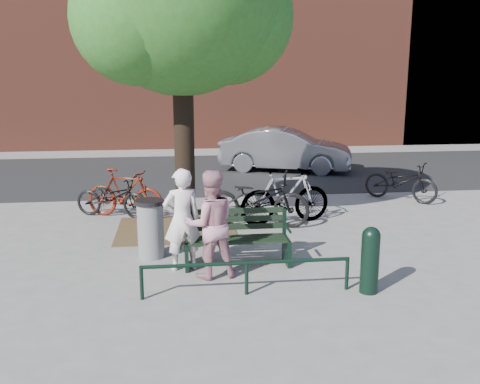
{
  "coord_description": "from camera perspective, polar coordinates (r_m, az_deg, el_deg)",
  "views": [
    {
      "loc": [
        -0.97,
        -8.4,
        3.16
      ],
      "look_at": [
        0.17,
        1.0,
        1.03
      ],
      "focal_mm": 40.0,
      "sensor_mm": 36.0,
      "label": 1
    }
  ],
  "objects": [
    {
      "name": "person_left",
      "position": [
        8.67,
        -6.2,
        -2.94
      ],
      "size": [
        0.68,
        0.52,
        1.68
      ],
      "primitive_type": "imported",
      "rotation": [
        0.0,
        0.0,
        3.35
      ],
      "color": "white",
      "rests_on": "ground"
    },
    {
      "name": "road",
      "position": [
        17.22,
        -3.57,
        2.11
      ],
      "size": [
        40.0,
        7.0,
        0.01
      ],
      "primitive_type": "cube",
      "color": "black",
      "rests_on": "ground"
    },
    {
      "name": "ground",
      "position": [
        9.03,
        -0.31,
        -7.82
      ],
      "size": [
        90.0,
        90.0,
        0.0
      ],
      "primitive_type": "plane",
      "color": "gray",
      "rests_on": "ground"
    },
    {
      "name": "dirt_pit",
      "position": [
        11.06,
        -6.8,
        -3.97
      ],
      "size": [
        2.4,
        2.0,
        0.02
      ],
      "primitive_type": "cube",
      "color": "brown",
      "rests_on": "ground"
    },
    {
      "name": "bicycle_a",
      "position": [
        12.17,
        -13.5,
        -0.53
      ],
      "size": [
        1.83,
        1.18,
        0.91
      ],
      "primitive_type": "imported",
      "rotation": [
        0.0,
        0.0,
        1.2
      ],
      "color": "black",
      "rests_on": "ground"
    },
    {
      "name": "bicycle_e",
      "position": [
        13.95,
        16.77,
        1.1
      ],
      "size": [
        1.8,
        1.76,
        0.98
      ],
      "primitive_type": "imported",
      "rotation": [
        0.0,
        0.0,
        0.8
      ],
      "color": "black",
      "rests_on": "ground"
    },
    {
      "name": "bollard",
      "position": [
        8.02,
        13.71,
        -6.82
      ],
      "size": [
        0.27,
        0.27,
        1.0
      ],
      "color": "black",
      "rests_on": "ground"
    },
    {
      "name": "person_right",
      "position": [
        8.31,
        -3.19,
        -3.47
      ],
      "size": [
        0.92,
        0.77,
        1.71
      ],
      "primitive_type": "imported",
      "rotation": [
        0.0,
        0.0,
        3.3
      ],
      "color": "#B87E89",
      "rests_on": "ground"
    },
    {
      "name": "bicycle_c",
      "position": [
        11.1,
        1.77,
        -0.78
      ],
      "size": [
        2.33,
        1.33,
        1.16
      ],
      "primitive_type": "imported",
      "rotation": [
        0.0,
        0.0,
        1.3
      ],
      "color": "black",
      "rests_on": "ground"
    },
    {
      "name": "guard_railing",
      "position": [
        7.77,
        0.72,
        -8.11
      ],
      "size": [
        3.06,
        0.06,
        0.51
      ],
      "color": "black",
      "rests_on": "ground"
    },
    {
      "name": "parked_car",
      "position": [
        17.44,
        4.9,
        4.51
      ],
      "size": [
        4.47,
        2.77,
        1.39
      ],
      "primitive_type": "imported",
      "rotation": [
        0.0,
        0.0,
        1.24
      ],
      "color": "gray",
      "rests_on": "ground"
    },
    {
      "name": "bicycle_d",
      "position": [
        11.32,
        4.85,
        -0.43
      ],
      "size": [
        2.07,
        0.93,
        1.2
      ],
      "primitive_type": "imported",
      "rotation": [
        0.0,
        0.0,
        1.76
      ],
      "color": "gray",
      "rests_on": "ground"
    },
    {
      "name": "litter_bin",
      "position": [
        9.39,
        -9.52,
        -3.85
      ],
      "size": [
        0.5,
        0.5,
        1.02
      ],
      "color": "gray",
      "rests_on": "ground"
    },
    {
      "name": "street_tree",
      "position": [
        10.67,
        -6.0,
        19.39
      ],
      "size": [
        4.2,
        3.8,
        6.5
      ],
      "color": "black",
      "rests_on": "ground"
    },
    {
      "name": "bicycle_b",
      "position": [
        12.05,
        -12.19,
        -0.14
      ],
      "size": [
        1.88,
        1.15,
        1.1
      ],
      "primitive_type": "imported",
      "rotation": [
        0.0,
        0.0,
        1.19
      ],
      "color": "#54160C",
      "rests_on": "ground"
    },
    {
      "name": "park_bench",
      "position": [
        8.95,
        -0.37,
        -4.77
      ],
      "size": [
        1.74,
        0.54,
        0.97
      ],
      "color": "black",
      "rests_on": "ground"
    }
  ]
}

